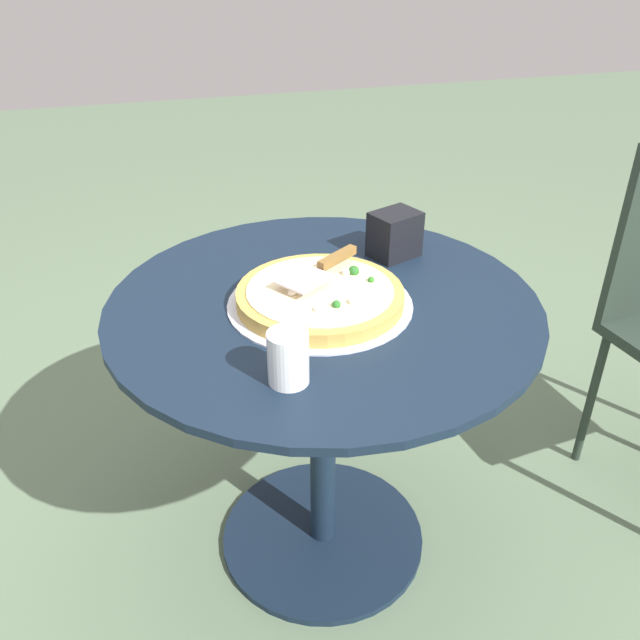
{
  "coord_description": "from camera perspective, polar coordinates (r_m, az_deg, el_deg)",
  "views": [
    {
      "loc": [
        1.13,
        -0.33,
        1.38
      ],
      "look_at": [
        0.01,
        -0.01,
        0.67
      ],
      "focal_mm": 37.35,
      "sensor_mm": 36.0,
      "label": 1
    }
  ],
  "objects": [
    {
      "name": "napkin_dispenser",
      "position": [
        1.53,
        6.41,
        7.3
      ],
      "size": [
        0.11,
        0.13,
        0.11
      ],
      "primitive_type": "cube",
      "rotation": [
        0.0,
        0.0,
        1.94
      ],
      "color": "black",
      "rests_on": "patio_table"
    },
    {
      "name": "pizza_on_tray",
      "position": [
        1.34,
        0.02,
        2.0
      ],
      "size": [
        0.37,
        0.37,
        0.05
      ],
      "color": "silver",
      "rests_on": "patio_table"
    },
    {
      "name": "drinking_cup",
      "position": [
        1.1,
        -2.74,
        -3.25
      ],
      "size": [
        0.07,
        0.07,
        0.1
      ],
      "primitive_type": "cylinder",
      "color": "silver",
      "rests_on": "patio_table"
    },
    {
      "name": "pizza_server",
      "position": [
        1.36,
        0.16,
        4.56
      ],
      "size": [
        0.16,
        0.2,
        0.02
      ],
      "color": "silver",
      "rests_on": "pizza_on_tray"
    },
    {
      "name": "ground_plane",
      "position": [
        1.81,
        0.23,
        -18.11
      ],
      "size": [
        10.0,
        10.0,
        0.0
      ],
      "primitive_type": "plane",
      "color": "#596F55"
    },
    {
      "name": "patio_table",
      "position": [
        1.47,
        0.27,
        -5.15
      ],
      "size": [
        0.89,
        0.89,
        0.71
      ],
      "color": "black",
      "rests_on": "ground"
    }
  ]
}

